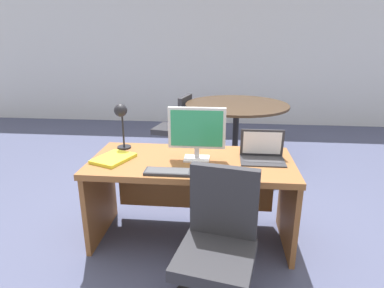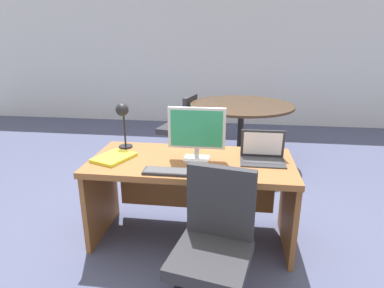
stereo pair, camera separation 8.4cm
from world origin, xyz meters
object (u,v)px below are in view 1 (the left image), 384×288
keyboard (168,172)px  laptop (262,150)px  desk_lamp (121,116)px  monitor (197,130)px  meeting_table (236,118)px  coffee_mug (248,144)px  meeting_chair_near (175,132)px  office_chair (217,256)px  book (114,158)px  desk (192,179)px  mouse (235,175)px

keyboard → laptop: bearing=27.1°
desk_lamp → monitor: bearing=-16.5°
meeting_table → coffee_mug: bearing=-88.3°
keyboard → meeting_chair_near: size_ratio=0.38×
office_chair → monitor: bearing=105.1°
office_chair → keyboard: bearing=132.4°
desk_lamp → book: size_ratio=1.06×
meeting_table → monitor: bearing=-101.2°
meeting_chair_near → desk: bearing=-77.8°
monitor → mouse: (0.29, -0.32, -0.22)m
mouse → book: mouse is taller
coffee_mug → monitor: bearing=-145.1°
laptop → desk_lamp: desk_lamp is taller
mouse → desk_lamp: 1.12m
monitor → keyboard: monitor is taller
monitor → desk_lamp: (-0.66, 0.20, 0.05)m
desk_lamp → office_chair: (0.85, -0.90, -0.66)m
monitor → mouse: bearing=-47.4°
book → coffee_mug: (1.08, 0.37, 0.03)m
monitor → meeting_chair_near: 2.25m
meeting_table → laptop: bearing=-85.6°
book → coffee_mug: size_ratio=3.35×
desk → book: book is taller
mouse → coffee_mug: coffee_mug is taller
laptop → book: bearing=-173.1°
monitor → meeting_chair_near: (-0.49, 2.10, -0.63)m
meeting_chair_near → keyboard: bearing=-82.8°
keyboard → book: 0.52m
coffee_mug → laptop: bearing=-68.1°
monitor → coffee_mug: (0.43, 0.30, -0.20)m
coffee_mug → keyboard: bearing=-135.9°
desk → meeting_table: size_ratio=1.17×
monitor → mouse: size_ratio=5.56×
desk_lamp → book: desk_lamp is taller
mouse → office_chair: office_chair is taller
mouse → book: (-0.95, 0.24, -0.00)m
coffee_mug → office_chair: 1.11m
laptop → desk_lamp: size_ratio=0.86×
keyboard → office_chair: (0.37, -0.41, -0.38)m
book → office_chair: (0.85, -0.63, -0.38)m
desk → meeting_table: bearing=77.4°
desk → mouse: bearing=-46.3°
laptop → office_chair: size_ratio=0.38×
book → laptop: bearing=6.9°
monitor → meeting_chair_near: size_ratio=0.51×
laptop → meeting_table: 1.86m
keyboard → desk_lamp: bearing=134.1°
desk_lamp → book: 0.39m
coffee_mug → office_chair: office_chair is taller
office_chair → desk_lamp: bearing=133.4°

